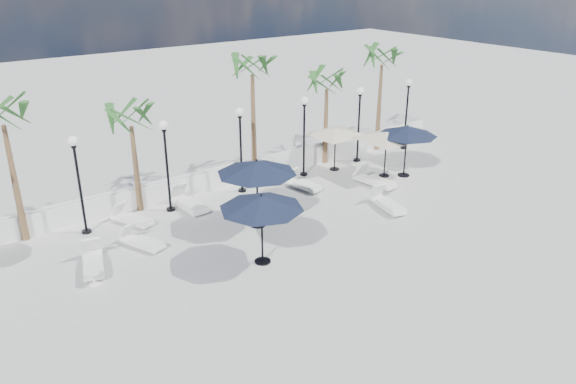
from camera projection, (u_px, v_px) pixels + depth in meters
ground at (337, 246)px, 20.44m from camera, size 100.00×100.00×0.00m
balustrade at (230, 175)px, 25.84m from camera, size 26.00×0.30×1.01m
lamppost_1 at (77, 172)px, 20.49m from camera, size 0.36×0.36×3.84m
lamppost_2 at (166, 153)px, 22.41m from camera, size 0.36×0.36×3.84m
lamppost_3 at (241, 138)px, 24.32m from camera, size 0.36×0.36×3.84m
lamppost_4 at (304, 125)px, 26.24m from camera, size 0.36×0.36×3.84m
lamppost_5 at (359, 114)px, 28.15m from camera, size 0.36×0.36×3.84m
lamppost_6 at (407, 104)px, 30.06m from camera, size 0.36×0.36×3.84m
palm_0 at (3, 121)px, 19.21m from camera, size 2.60×2.60×5.50m
palm_1 at (131, 122)px, 21.97m from camera, size 2.60×2.60×4.70m
palm_2 at (252, 72)px, 24.57m from camera, size 2.60×2.60×6.10m
palm_3 at (327, 86)px, 27.37m from camera, size 2.60×2.60×4.90m
palm_4 at (382, 62)px, 29.09m from camera, size 2.60×2.60×5.70m
lounger_0 at (93, 262)px, 18.85m from camera, size 1.20×2.12×0.76m
lounger_1 at (188, 203)px, 23.41m from camera, size 0.79×2.20×0.81m
lounger_2 at (142, 241)px, 20.32m from camera, size 1.21×1.91×0.68m
lounger_3 at (132, 218)px, 22.09m from camera, size 1.28×1.93×0.69m
lounger_4 at (387, 203)px, 23.41m from camera, size 1.12×2.17×0.78m
lounger_5 at (375, 180)px, 25.84m from camera, size 0.94×2.21×0.80m
lounger_6 at (303, 184)px, 25.49m from camera, size 0.97×2.00×0.72m
side_table_1 at (94, 277)px, 17.91m from camera, size 0.45×0.45×0.44m
side_table_2 at (282, 178)px, 26.04m from camera, size 0.50×0.50×0.48m
parasol_navy_left at (261, 203)px, 18.51m from camera, size 2.87×2.87×2.54m
parasol_navy_mid at (257, 167)px, 21.10m from camera, size 3.07×3.07×2.76m
parasol_navy_right at (407, 131)px, 26.25m from camera, size 2.84×2.84×2.55m
parasol_cream_sq_a at (387, 132)px, 26.22m from camera, size 4.81×4.81×2.36m
parasol_cream_sq_b at (336, 128)px, 27.08m from camera, size 4.57×4.57×2.29m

